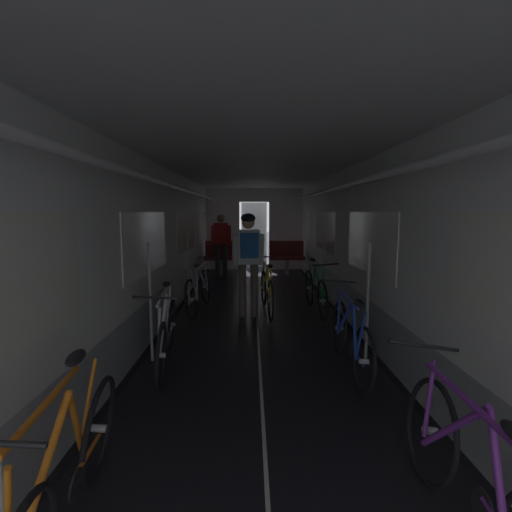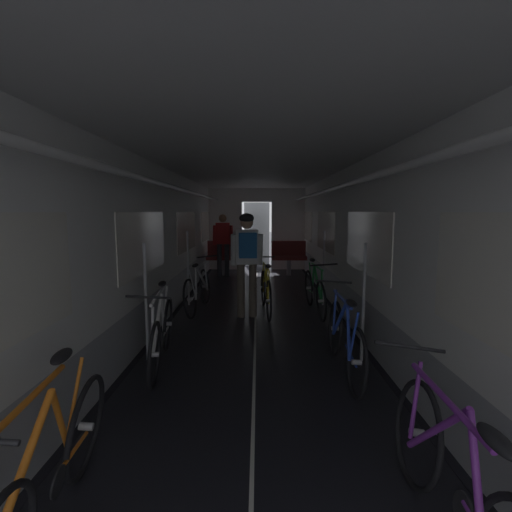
{
  "view_description": "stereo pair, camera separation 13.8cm",
  "coord_description": "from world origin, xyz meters",
  "px_view_note": "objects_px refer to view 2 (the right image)",
  "views": [
    {
      "loc": [
        -0.1,
        -2.08,
        1.75
      ],
      "look_at": [
        0.0,
        5.16,
        0.88
      ],
      "focal_mm": 25.71,
      "sensor_mm": 36.0,
      "label": 1
    },
    {
      "loc": [
        0.04,
        -2.08,
        1.75
      ],
      "look_at": [
        0.0,
        5.16,
        0.88
      ],
      "focal_mm": 25.71,
      "sensor_mm": 36.0,
      "label": 2
    }
  ],
  "objects_px": {
    "bench_seat_far_left": "(224,254)",
    "bicycle_orange": "(50,473)",
    "bicycle_blue": "(344,339)",
    "bicycle_green": "(315,291)",
    "bicycle_white": "(162,333)",
    "bicycle_purple": "(456,485)",
    "bicycle_silver": "(198,290)",
    "bench_seat_far_right": "(289,255)",
    "person_standing_near_bench": "(223,241)",
    "bicycle_yellow_in_aisle": "(266,291)",
    "person_cyclist_aisle": "(247,254)"
  },
  "relations": [
    {
      "from": "bench_seat_far_left",
      "to": "person_standing_near_bench",
      "type": "relative_size",
      "value": 0.58
    },
    {
      "from": "bicycle_silver",
      "to": "person_cyclist_aisle",
      "type": "distance_m",
      "value": 1.18
    },
    {
      "from": "bench_seat_far_left",
      "to": "bicycle_purple",
      "type": "distance_m",
      "value": 8.67
    },
    {
      "from": "bicycle_silver",
      "to": "person_cyclist_aisle",
      "type": "xyz_separation_m",
      "value": [
        0.88,
        -0.39,
        0.69
      ]
    },
    {
      "from": "bicycle_white",
      "to": "bicycle_silver",
      "type": "relative_size",
      "value": 1.0
    },
    {
      "from": "bicycle_green",
      "to": "person_cyclist_aisle",
      "type": "height_order",
      "value": "person_cyclist_aisle"
    },
    {
      "from": "bicycle_white",
      "to": "person_cyclist_aisle",
      "type": "relative_size",
      "value": 0.98
    },
    {
      "from": "bench_seat_far_right",
      "to": "bicycle_purple",
      "type": "relative_size",
      "value": 0.58
    },
    {
      "from": "bench_seat_far_left",
      "to": "bench_seat_far_right",
      "type": "distance_m",
      "value": 1.8
    },
    {
      "from": "bicycle_silver",
      "to": "bicycle_blue",
      "type": "relative_size",
      "value": 1.0
    },
    {
      "from": "bicycle_blue",
      "to": "bicycle_green",
      "type": "bearing_deg",
      "value": 88.84
    },
    {
      "from": "bench_seat_far_right",
      "to": "bicycle_orange",
      "type": "bearing_deg",
      "value": -103.16
    },
    {
      "from": "bicycle_yellow_in_aisle",
      "to": "person_standing_near_bench",
      "type": "distance_m",
      "value": 3.74
    },
    {
      "from": "bench_seat_far_right",
      "to": "bicycle_silver",
      "type": "height_order",
      "value": "same"
    },
    {
      "from": "bicycle_blue",
      "to": "person_standing_near_bench",
      "type": "bearing_deg",
      "value": 107.53
    },
    {
      "from": "bicycle_orange",
      "to": "bicycle_white",
      "type": "relative_size",
      "value": 1.0
    },
    {
      "from": "bicycle_silver",
      "to": "person_standing_near_bench",
      "type": "height_order",
      "value": "person_standing_near_bench"
    },
    {
      "from": "bicycle_white",
      "to": "bicycle_silver",
      "type": "distance_m",
      "value": 2.34
    },
    {
      "from": "bench_seat_far_left",
      "to": "bicycle_green",
      "type": "bearing_deg",
      "value": -63.69
    },
    {
      "from": "bench_seat_far_right",
      "to": "bicycle_blue",
      "type": "height_order",
      "value": "bench_seat_far_right"
    },
    {
      "from": "bench_seat_far_left",
      "to": "bicycle_orange",
      "type": "relative_size",
      "value": 0.58
    },
    {
      "from": "bicycle_orange",
      "to": "bench_seat_far_right",
      "type": "bearing_deg",
      "value": 76.84
    },
    {
      "from": "bench_seat_far_right",
      "to": "person_standing_near_bench",
      "type": "relative_size",
      "value": 0.58
    },
    {
      "from": "bicycle_purple",
      "to": "bicycle_white",
      "type": "distance_m",
      "value": 3.13
    },
    {
      "from": "bicycle_orange",
      "to": "bicycle_yellow_in_aisle",
      "type": "height_order",
      "value": "bicycle_orange"
    },
    {
      "from": "person_cyclist_aisle",
      "to": "bicycle_yellow_in_aisle",
      "type": "height_order",
      "value": "person_cyclist_aisle"
    },
    {
      "from": "bicycle_white",
      "to": "person_standing_near_bench",
      "type": "relative_size",
      "value": 1.0
    },
    {
      "from": "bicycle_silver",
      "to": "bench_seat_far_right",
      "type": "bearing_deg",
      "value": 63.11
    },
    {
      "from": "bench_seat_far_right",
      "to": "person_cyclist_aisle",
      "type": "xyz_separation_m",
      "value": [
        -1.04,
        -4.18,
        0.5
      ]
    },
    {
      "from": "bicycle_purple",
      "to": "bicycle_white",
      "type": "height_order",
      "value": "bicycle_purple"
    },
    {
      "from": "bench_seat_far_left",
      "to": "bicycle_white",
      "type": "distance_m",
      "value": 6.13
    },
    {
      "from": "bicycle_purple",
      "to": "bicycle_orange",
      "type": "xyz_separation_m",
      "value": [
        -2.1,
        0.07,
        -0.0
      ]
    },
    {
      "from": "bicycle_green",
      "to": "bicycle_white",
      "type": "relative_size",
      "value": 1.0
    },
    {
      "from": "bicycle_green",
      "to": "bicycle_blue",
      "type": "bearing_deg",
      "value": -91.16
    },
    {
      "from": "bicycle_blue",
      "to": "bicycle_purple",
      "type": "bearing_deg",
      "value": -88.2
    },
    {
      "from": "bicycle_orange",
      "to": "bicycle_yellow_in_aisle",
      "type": "distance_m",
      "value": 4.63
    },
    {
      "from": "bicycle_green",
      "to": "bicycle_silver",
      "type": "distance_m",
      "value": 2.05
    },
    {
      "from": "bicycle_blue",
      "to": "bench_seat_far_right",
      "type": "bearing_deg",
      "value": 90.72
    },
    {
      "from": "bicycle_white",
      "to": "bicycle_yellow_in_aisle",
      "type": "distance_m",
      "value": 2.54
    },
    {
      "from": "bicycle_white",
      "to": "bench_seat_far_left",
      "type": "bearing_deg",
      "value": 88.55
    },
    {
      "from": "bicycle_purple",
      "to": "bicycle_silver",
      "type": "relative_size",
      "value": 1.0
    },
    {
      "from": "bench_seat_far_left",
      "to": "bicycle_green",
      "type": "xyz_separation_m",
      "value": [
        1.93,
        -3.9,
        -0.18
      ]
    },
    {
      "from": "bench_seat_far_left",
      "to": "bicycle_yellow_in_aisle",
      "type": "height_order",
      "value": "bench_seat_far_left"
    },
    {
      "from": "bench_seat_far_left",
      "to": "bicycle_yellow_in_aisle",
      "type": "relative_size",
      "value": 0.58
    },
    {
      "from": "person_cyclist_aisle",
      "to": "person_standing_near_bench",
      "type": "height_order",
      "value": "person_cyclist_aisle"
    },
    {
      "from": "bench_seat_far_left",
      "to": "bicycle_green",
      "type": "distance_m",
      "value": 4.36
    },
    {
      "from": "bench_seat_far_right",
      "to": "bicycle_white",
      "type": "bearing_deg",
      "value": -107.7
    },
    {
      "from": "bicycle_blue",
      "to": "bicycle_yellow_in_aisle",
      "type": "xyz_separation_m",
      "value": [
        -0.8,
        2.41,
        0.0
      ]
    },
    {
      "from": "bench_seat_far_left",
      "to": "bicycle_blue",
      "type": "xyz_separation_m",
      "value": [
        1.88,
        -6.32,
        -0.18
      ]
    },
    {
      "from": "bicycle_green",
      "to": "bicycle_orange",
      "type": "height_order",
      "value": "bicycle_orange"
    }
  ]
}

